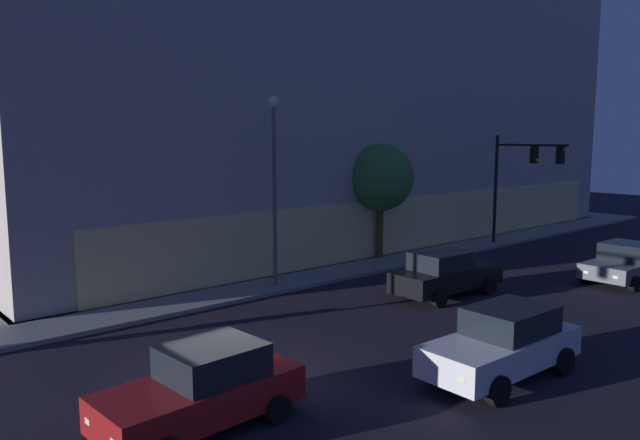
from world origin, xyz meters
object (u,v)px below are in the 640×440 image
at_px(car_white, 504,343).
at_px(car_black, 445,274).
at_px(modern_building, 267,68).
at_px(car_grey, 625,263).
at_px(car_red, 203,388).
at_px(street_lamp_sidewalk, 274,167).
at_px(sidewalk_tree, 380,178).
at_px(traffic_light_far_corner, 522,169).

bearing_deg(car_white, car_black, 47.60).
bearing_deg(modern_building, car_white, -114.42).
bearing_deg(modern_building, car_grey, -87.33).
distance_m(car_red, car_grey, 19.91).
xyz_separation_m(car_black, car_grey, (7.54, -3.53, -0.07)).
bearing_deg(street_lamp_sidewalk, car_black, -51.95).
relative_size(street_lamp_sidewalk, car_white, 1.60).
bearing_deg(car_grey, sidewalk_tree, 113.78).
relative_size(modern_building, car_white, 8.64).
height_order(car_red, car_grey, car_red).
height_order(car_red, car_black, car_black).
xyz_separation_m(modern_building, street_lamp_sidewalk, (-10.56, -14.80, -5.87)).
xyz_separation_m(modern_building, sidewalk_tree, (-3.27, -13.67, -6.66)).
relative_size(traffic_light_far_corner, car_grey, 1.45).
bearing_deg(car_grey, car_red, 179.03).
xyz_separation_m(modern_building, car_white, (-11.76, -25.89, -9.85)).
distance_m(modern_building, car_red, 31.50).
relative_size(traffic_light_far_corner, sidewalk_tree, 1.07).
bearing_deg(street_lamp_sidewalk, traffic_light_far_corner, -6.60).
xyz_separation_m(car_white, car_black, (5.32, 5.83, -0.02)).
distance_m(modern_building, car_white, 30.09).
relative_size(traffic_light_far_corner, street_lamp_sidewalk, 0.80).
distance_m(street_lamp_sidewalk, car_grey, 15.16).
relative_size(car_red, car_white, 0.93).
xyz_separation_m(sidewalk_tree, car_black, (-3.16, -6.40, -3.20)).
relative_size(sidewalk_tree, car_white, 1.20).
height_order(traffic_light_far_corner, car_grey, traffic_light_far_corner).
relative_size(modern_building, traffic_light_far_corner, 6.69).
height_order(modern_building, sidewalk_tree, modern_building).
distance_m(modern_building, traffic_light_far_corner, 18.36).
height_order(modern_building, car_grey, modern_building).
bearing_deg(modern_building, sidewalk_tree, -103.46).
relative_size(traffic_light_far_corner, car_white, 1.29).
bearing_deg(sidewalk_tree, modern_building, 76.54).
bearing_deg(sidewalk_tree, car_black, -116.30).
distance_m(traffic_light_far_corner, car_grey, 8.66).
xyz_separation_m(street_lamp_sidewalk, car_grey, (11.66, -8.80, -4.07)).
relative_size(modern_building, car_grey, 9.71).
bearing_deg(car_white, car_red, 159.49).
distance_m(street_lamp_sidewalk, car_red, 12.48).
bearing_deg(street_lamp_sidewalk, sidewalk_tree, 8.79).
bearing_deg(car_grey, street_lamp_sidewalk, 142.96).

